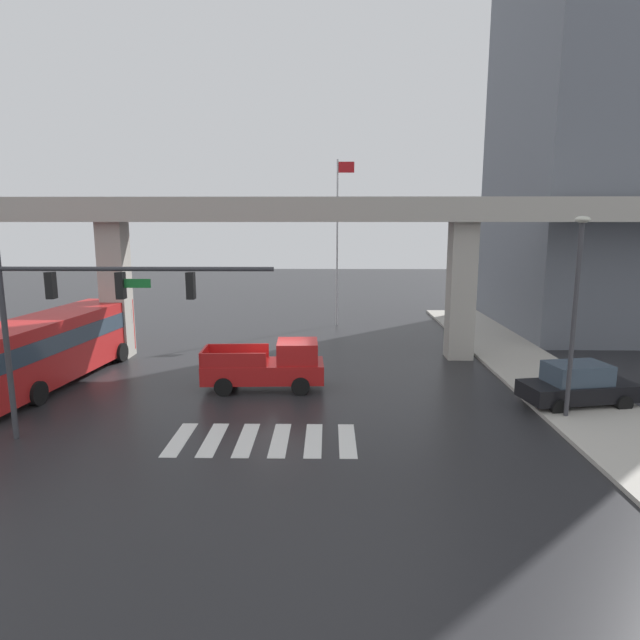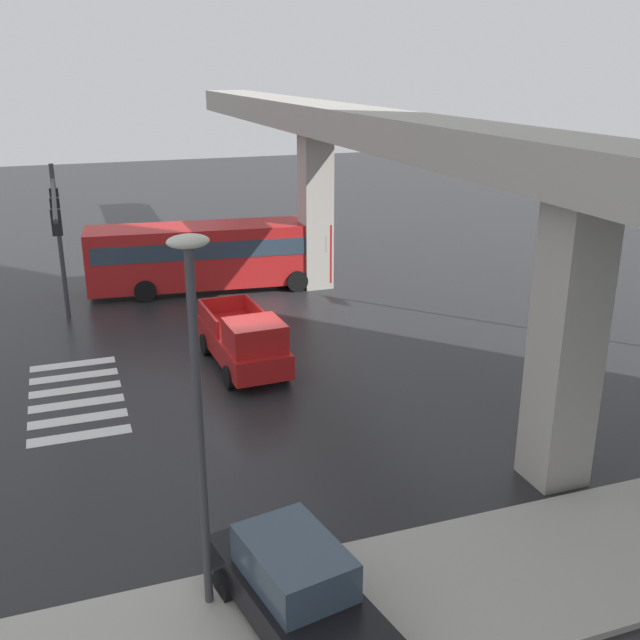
% 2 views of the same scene
% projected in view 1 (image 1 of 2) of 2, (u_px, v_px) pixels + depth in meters
% --- Properties ---
extents(ground_plane, '(120.00, 120.00, 0.00)m').
position_uv_depth(ground_plane, '(279.00, 388.00, 23.17)').
color(ground_plane, '#232326').
extents(crosswalk_stripes, '(6.05, 2.80, 0.01)m').
position_uv_depth(crosswalk_stripes, '(263.00, 440.00, 17.58)').
color(crosswalk_stripes, silver).
rests_on(crosswalk_stripes, ground).
extents(elevated_overpass, '(53.52, 2.52, 8.24)m').
position_uv_depth(elevated_overpass, '(287.00, 221.00, 27.16)').
color(elevated_overpass, '#ADA89E').
rests_on(elevated_overpass, ground).
extents(sidewalk_east, '(4.00, 36.00, 0.15)m').
position_uv_depth(sidewalk_east, '(539.00, 374.00, 24.93)').
color(sidewalk_east, '#ADA89E').
rests_on(sidewalk_east, ground).
extents(pickup_truck, '(5.18, 2.26, 2.08)m').
position_uv_depth(pickup_truck, '(271.00, 366.00, 22.85)').
color(pickup_truck, red).
rests_on(pickup_truck, ground).
extents(city_bus, '(3.65, 11.00, 2.99)m').
position_uv_depth(city_bus, '(52.00, 344.00, 23.70)').
color(city_bus, red).
rests_on(city_bus, ground).
extents(sedan_black, '(4.55, 2.54, 1.72)m').
position_uv_depth(sedan_black, '(578.00, 385.00, 20.64)').
color(sedan_black, black).
rests_on(sedan_black, ground).
extents(traffic_signal_mast, '(8.69, 0.32, 6.20)m').
position_uv_depth(traffic_signal_mast, '(86.00, 302.00, 16.87)').
color(traffic_signal_mast, '#38383D').
rests_on(traffic_signal_mast, ground).
extents(street_lamp_near_corner, '(0.44, 0.70, 7.24)m').
position_uv_depth(street_lamp_near_corner, '(576.00, 295.00, 18.61)').
color(street_lamp_near_corner, '#38383D').
rests_on(street_lamp_near_corner, ground).
extents(fire_hydrant, '(0.24, 0.24, 0.85)m').
position_uv_depth(fire_hydrant, '(538.00, 394.00, 20.97)').
color(fire_hydrant, red).
rests_on(fire_hydrant, ground).
extents(flagpole, '(1.16, 0.12, 11.11)m').
position_uv_depth(flagpole, '(339.00, 232.00, 36.13)').
color(flagpole, silver).
rests_on(flagpole, ground).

